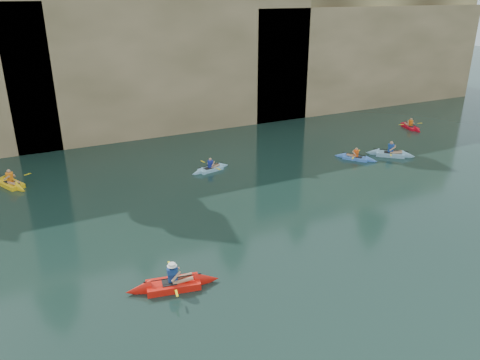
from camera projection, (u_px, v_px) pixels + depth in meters
name	position (u px, v px, depth m)	size (l,w,h in m)	color
ground	(311.00, 274.00, 19.17)	(160.00, 160.00, 0.00)	black
cliff	(124.00, 48.00, 41.82)	(70.00, 16.00, 12.00)	tan
cliff_slab_center	(172.00, 60.00, 36.61)	(24.00, 2.40, 11.40)	tan
cliff_slab_east	(370.00, 56.00, 45.13)	(26.00, 2.40, 9.84)	tan
sea_cave_center	(102.00, 122.00, 35.14)	(3.50, 1.00, 3.20)	black
sea_cave_east	(264.00, 96.00, 40.66)	(5.00, 1.00, 4.50)	black
main_kayaker	(173.00, 284.00, 18.19)	(3.74, 2.44, 1.36)	red
kayaker_ltblue_near	(390.00, 154.00, 32.75)	(3.02, 2.85, 1.33)	#7DB1D1
kayaker_red_far	(410.00, 127.00, 39.34)	(2.16, 3.07, 1.10)	red
kayaker_yellow	(11.00, 184.00, 27.70)	(2.35, 3.22, 1.31)	yellow
kayaker_ltblue_mid	(211.00, 169.00, 30.09)	(2.92, 2.13, 1.08)	#8AC6E7
kayaker_blue_east	(356.00, 158.00, 32.08)	(2.32, 2.77, 1.06)	#437EE4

